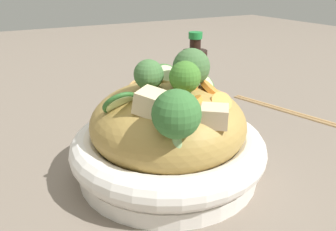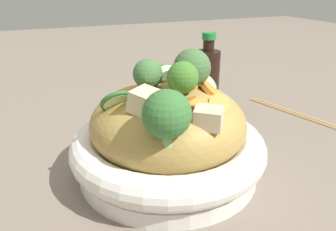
% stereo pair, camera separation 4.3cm
% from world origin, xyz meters
% --- Properties ---
extents(ground_plane, '(3.00, 3.00, 0.00)m').
position_xyz_m(ground_plane, '(0.00, 0.00, 0.00)').
color(ground_plane, '#786A5D').
extents(serving_bowl, '(0.26, 0.26, 0.06)m').
position_xyz_m(serving_bowl, '(0.00, 0.00, 0.03)').
color(serving_bowl, white).
rests_on(serving_bowl, ground_plane).
extents(noodle_heap, '(0.20, 0.20, 0.11)m').
position_xyz_m(noodle_heap, '(-0.00, -0.00, 0.07)').
color(noodle_heap, '#AC8B45').
rests_on(noodle_heap, serving_bowl).
extents(broccoli_florets, '(0.14, 0.13, 0.09)m').
position_xyz_m(broccoli_florets, '(0.04, -0.01, 0.13)').
color(broccoli_florets, '#8FB777').
rests_on(broccoli_florets, serving_bowl).
extents(carrot_coins, '(0.07, 0.09, 0.03)m').
position_xyz_m(carrot_coins, '(0.04, 0.03, 0.12)').
color(carrot_coins, orange).
rests_on(carrot_coins, serving_bowl).
extents(zucchini_slices, '(0.07, 0.17, 0.05)m').
position_xyz_m(zucchini_slices, '(-0.00, 0.00, 0.12)').
color(zucchini_slices, beige).
rests_on(zucchini_slices, serving_bowl).
extents(chicken_chunks, '(0.09, 0.10, 0.04)m').
position_xyz_m(chicken_chunks, '(0.05, -0.02, 0.12)').
color(chicken_chunks, beige).
rests_on(chicken_chunks, serving_bowl).
extents(soy_sauce_bottle, '(0.05, 0.05, 0.16)m').
position_xyz_m(soy_sauce_bottle, '(-0.18, 0.16, 0.07)').
color(soy_sauce_bottle, black).
rests_on(soy_sauce_bottle, ground_plane).
extents(chopsticks_pair, '(0.23, 0.08, 0.01)m').
position_xyz_m(chopsticks_pair, '(-0.09, 0.31, 0.00)').
color(chopsticks_pair, tan).
rests_on(chopsticks_pair, ground_plane).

